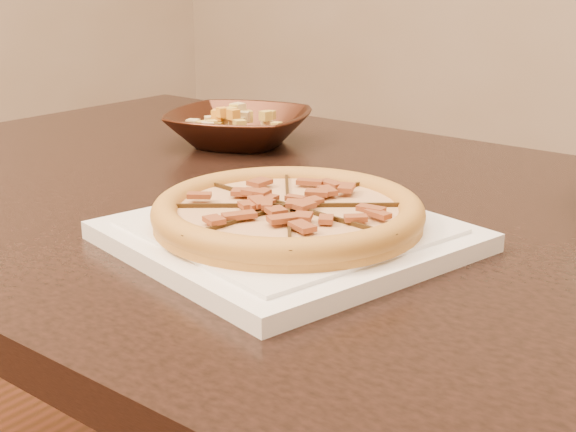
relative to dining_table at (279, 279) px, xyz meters
The scene contains 5 objects.
dining_table is the anchor object (origin of this frame).
plate 0.22m from the dining_table, 48.71° to the right, with size 0.35×0.35×0.02m.
pizza 0.23m from the dining_table, 48.71° to the right, with size 0.27×0.27×0.03m.
bronze_bowl 0.31m from the dining_table, 140.67° to the left, with size 0.21×0.21×0.05m, color #442317.
mixed_dish 0.33m from the dining_table, 140.79° to the left, with size 0.11×0.10×0.03m.
Camera 1 is at (0.50, -0.57, 1.02)m, focal length 50.00 mm.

